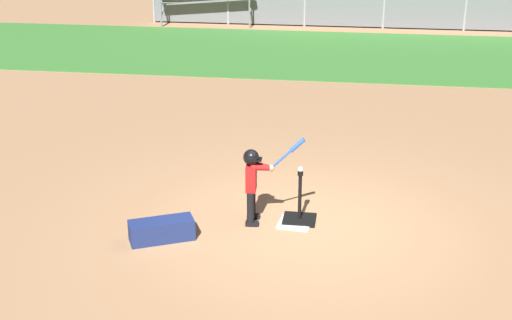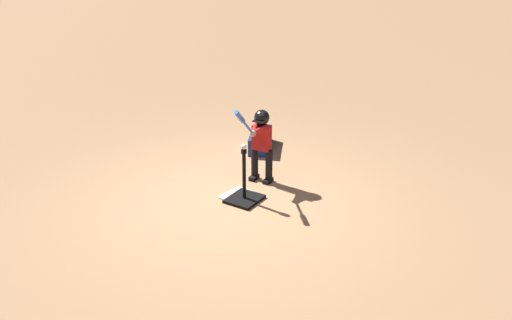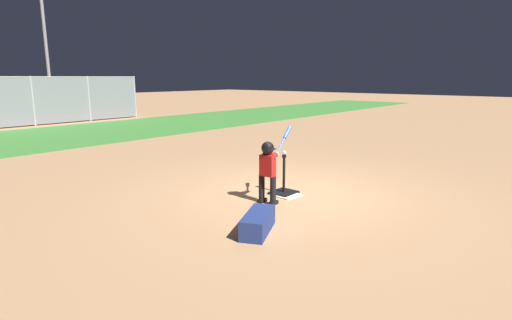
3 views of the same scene
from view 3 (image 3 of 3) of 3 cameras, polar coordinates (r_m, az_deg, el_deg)
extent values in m
plane|color=#AD7F56|center=(7.46, 5.39, -4.79)|extent=(90.00, 90.00, 0.00)
cube|color=#3D7F33|center=(16.15, -28.03, 2.87)|extent=(56.00, 6.20, 0.02)
cylinder|color=#9E9EA3|center=(20.23, -29.25, 7.35)|extent=(0.08, 0.08, 2.17)
cylinder|color=#9E9EA3|center=(21.27, -22.75, 8.07)|extent=(0.08, 0.08, 2.17)
cylinder|color=#9E9EA3|center=(22.57, -16.90, 8.63)|extent=(0.08, 0.08, 2.17)
cube|color=slate|center=(19.81, -32.73, 6.92)|extent=(12.85, 0.02, 2.08)
cube|color=white|center=(7.34, 4.34, -4.97)|extent=(0.48, 0.48, 0.02)
cube|color=black|center=(7.43, 3.97, -4.67)|extent=(0.45, 0.41, 0.04)
cylinder|color=black|center=(7.34, 4.01, -2.10)|extent=(0.05, 0.05, 0.64)
cylinder|color=black|center=(7.26, 4.05, 0.56)|extent=(0.08, 0.08, 0.05)
cylinder|color=black|center=(6.85, 0.82, -4.12)|extent=(0.11, 0.11, 0.49)
cube|color=black|center=(6.93, 0.91, -5.78)|extent=(0.19, 0.10, 0.06)
cylinder|color=black|center=(6.72, 2.44, -4.44)|extent=(0.11, 0.11, 0.49)
cube|color=black|center=(6.80, 2.52, -6.12)|extent=(0.19, 0.10, 0.06)
cube|color=red|center=(6.68, 1.65, -0.80)|extent=(0.15, 0.26, 0.36)
sphere|color=tan|center=(6.63, 1.66, 1.61)|extent=(0.18, 0.18, 0.18)
sphere|color=black|center=(6.62, 1.66, 1.71)|extent=(0.22, 0.22, 0.22)
cube|color=black|center=(6.70, 2.10, 1.59)|extent=(0.12, 0.17, 0.01)
cylinder|color=red|center=(6.78, 2.02, 0.80)|extent=(0.30, 0.14, 0.11)
cylinder|color=red|center=(6.74, 2.59, 0.72)|extent=(0.30, 0.17, 0.11)
sphere|color=tan|center=(6.87, 2.93, 0.80)|extent=(0.09, 0.09, 0.09)
cylinder|color=blue|center=(7.01, 3.89, 2.72)|extent=(0.44, 0.06, 0.43)
cylinder|color=blue|center=(7.10, 4.48, 3.91)|extent=(0.22, 0.08, 0.22)
cylinder|color=black|center=(6.86, 2.86, 0.67)|extent=(0.05, 0.05, 0.04)
sphere|color=white|center=(7.25, 4.06, 1.04)|extent=(0.07, 0.07, 0.07)
cylinder|color=gray|center=(22.28, -30.08, 5.19)|extent=(0.06, 0.06, 0.35)
cylinder|color=gray|center=(20.66, -29.19, 5.81)|extent=(0.06, 0.06, 1.02)
cylinder|color=gray|center=(21.44, -29.74, 6.40)|extent=(0.27, 1.64, 0.71)
cube|color=gray|center=(23.35, -21.97, 6.49)|extent=(3.60, 0.31, 0.04)
cube|color=gray|center=(23.61, -22.20, 5.84)|extent=(3.60, 0.37, 0.04)
cube|color=gray|center=(22.75, -21.28, 7.23)|extent=(3.60, 0.31, 0.04)
cube|color=gray|center=(23.00, -21.53, 6.56)|extent=(3.60, 0.37, 0.04)
cube|color=gray|center=(22.15, -20.55, 8.00)|extent=(3.60, 0.31, 0.04)
cube|color=gray|center=(22.40, -20.82, 7.31)|extent=(3.60, 0.37, 0.04)
cylinder|color=gray|center=(24.37, -18.73, 6.55)|extent=(0.06, 0.06, 0.34)
cylinder|color=gray|center=(23.00, -16.81, 7.19)|extent=(0.06, 0.06, 0.97)
cylinder|color=gray|center=(23.66, -17.85, 7.65)|extent=(0.09, 1.59, 0.68)
cylinder|color=gray|center=(22.92, -25.94, 5.70)|extent=(0.06, 0.06, 0.34)
cylinder|color=gray|center=(21.45, -24.37, 6.36)|extent=(0.06, 0.06, 0.97)
cylinder|color=gray|center=(22.16, -25.26, 6.86)|extent=(0.09, 1.59, 0.68)
cube|color=navy|center=(5.60, 0.28, -8.92)|extent=(0.90, 0.66, 0.28)
cylinder|color=slate|center=(29.60, -27.79, 14.03)|extent=(0.20, 0.20, 7.94)
camera|label=1|loc=(8.35, 79.97, 18.03)|focal=50.00mm
camera|label=2|loc=(13.11, 5.28, 16.07)|focal=35.00mm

